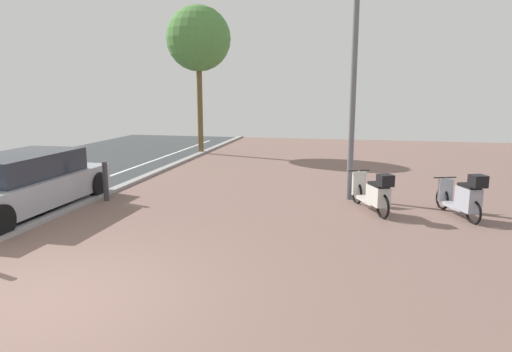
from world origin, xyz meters
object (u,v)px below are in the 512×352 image
at_px(scooter_mid, 464,197).
at_px(parked_car_near, 22,184).
at_px(street_tree, 198,39).
at_px(bollard_far, 106,181).
at_px(lamp_post, 354,63).
at_px(scooter_near, 374,193).

relative_size(scooter_mid, parked_car_near, 0.37).
bearing_deg(street_tree, bollard_far, -86.92).
xyz_separation_m(scooter_mid, parked_car_near, (-9.29, -1.42, 0.17)).
bearing_deg(parked_car_near, scooter_mid, 8.69).
height_order(scooter_mid, parked_car_near, parked_car_near).
bearing_deg(lamp_post, bollard_far, -166.41).
relative_size(scooter_near, scooter_mid, 1.09).
relative_size(lamp_post, street_tree, 0.99).
bearing_deg(bollard_far, lamp_post, 13.59).
xyz_separation_m(scooter_mid, bollard_far, (-8.05, -0.13, 0.02)).
distance_m(scooter_mid, parked_car_near, 9.40).
relative_size(parked_car_near, lamp_post, 0.74).
distance_m(scooter_near, lamp_post, 3.09).
bearing_deg(scooter_mid, parked_car_near, -171.31).
height_order(scooter_mid, bollard_far, scooter_mid).
bearing_deg(scooter_mid, lamp_post, 151.72).
distance_m(scooter_mid, bollard_far, 8.05).
height_order(parked_car_near, street_tree, street_tree).
xyz_separation_m(scooter_near, parked_car_near, (-7.49, -1.51, 0.19)).
relative_size(scooter_near, parked_car_near, 0.40).
bearing_deg(bollard_far, scooter_near, 2.05).
height_order(scooter_mid, lamp_post, lamp_post).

